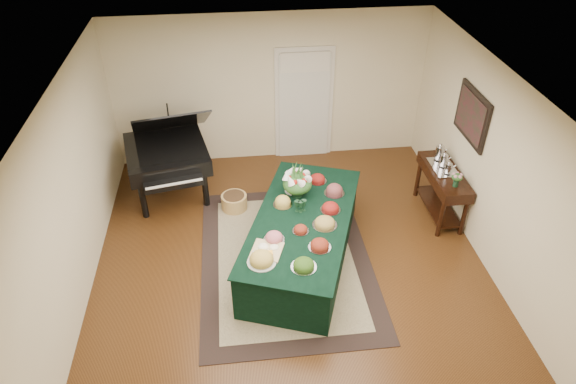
{
  "coord_description": "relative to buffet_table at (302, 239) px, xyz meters",
  "views": [
    {
      "loc": [
        -0.66,
        -5.35,
        5.14
      ],
      "look_at": [
        0.0,
        0.3,
        1.05
      ],
      "focal_mm": 32.0,
      "sensor_mm": 36.0,
      "label": 1
    }
  ],
  "objects": [
    {
      "name": "grand_piano",
      "position": [
        -1.96,
        1.87,
        0.41
      ],
      "size": [
        1.56,
        1.74,
        1.6
      ],
      "color": "black",
      "rests_on": "ground"
    },
    {
      "name": "floral_centerpiece",
      "position": [
        -0.0,
        0.54,
        0.62
      ],
      "size": [
        0.44,
        0.44,
        0.44
      ],
      "color": "#13311D",
      "rests_on": "buffet_table"
    },
    {
      "name": "kitchen_doorway",
      "position": [
        0.42,
        2.88,
        0.65
      ],
      "size": [
        1.05,
        0.07,
        2.1
      ],
      "color": "silver",
      "rests_on": "ground"
    },
    {
      "name": "buffet_table",
      "position": [
        0.0,
        0.0,
        0.0
      ],
      "size": [
        2.11,
        2.97,
        0.74
      ],
      "color": "black",
      "rests_on": "ground"
    },
    {
      "name": "green_goblets",
      "position": [
        -0.01,
        0.16,
        0.46
      ],
      "size": [
        0.17,
        0.1,
        0.18
      ],
      "color": "#13311D",
      "rests_on": "buffet_table"
    },
    {
      "name": "wicker_basket",
      "position": [
        -0.93,
        1.3,
        -0.24
      ],
      "size": [
        0.42,
        0.42,
        0.26
      ],
      "primitive_type": "cylinder",
      "color": "#AB8245",
      "rests_on": "ground"
    },
    {
      "name": "pink_bouquet",
      "position": [
        2.32,
        0.4,
        0.59
      ],
      "size": [
        0.18,
        0.18,
        0.23
      ],
      "color": "#13311D",
      "rests_on": "mahogany_sideboard"
    },
    {
      "name": "area_rug",
      "position": [
        -0.24,
        0.01,
        -0.37
      ],
      "size": [
        2.42,
        3.38,
        0.01
      ],
      "color": "black",
      "rests_on": "ground"
    },
    {
      "name": "tea_service",
      "position": [
        2.32,
        0.94,
        0.56
      ],
      "size": [
        0.34,
        0.58,
        0.3
      ],
      "color": "silver",
      "rests_on": "mahogany_sideboard"
    },
    {
      "name": "ground",
      "position": [
        -0.18,
        -0.09,
        -0.37
      ],
      "size": [
        6.0,
        6.0,
        0.0
      ],
      "primitive_type": "plane",
      "color": "black",
      "rests_on": "ground"
    },
    {
      "name": "wall_painting",
      "position": [
        2.54,
        0.79,
        1.38
      ],
      "size": [
        0.05,
        0.95,
        0.75
      ],
      "color": "black",
      "rests_on": "ground"
    },
    {
      "name": "food_platters",
      "position": [
        -0.01,
        -0.03,
        0.42
      ],
      "size": [
        1.5,
        2.23,
        0.13
      ],
      "color": "silver",
      "rests_on": "buffet_table"
    },
    {
      "name": "cutting_board",
      "position": [
        -0.54,
        -0.59,
        0.4
      ],
      "size": [
        0.48,
        0.48,
        0.1
      ],
      "color": "tan",
      "rests_on": "buffet_table"
    },
    {
      "name": "mahogany_sideboard",
      "position": [
        2.32,
        0.79,
        0.26
      ],
      "size": [
        0.45,
        1.26,
        0.82
      ],
      "color": "black",
      "rests_on": "ground"
    }
  ]
}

